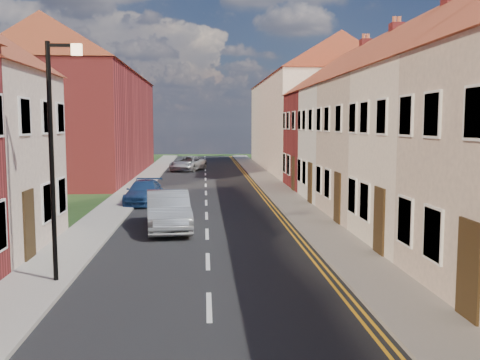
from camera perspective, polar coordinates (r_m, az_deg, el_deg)
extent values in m
cube|color=black|center=(23.98, -3.59, -3.85)|extent=(7.00, 90.00, 0.02)
cube|color=#A59C96|center=(24.36, -14.02, -3.74)|extent=(1.80, 90.00, 0.12)
cube|color=#A59C96|center=(24.39, 6.83, -3.59)|extent=(1.80, 90.00, 0.12)
cube|color=tan|center=(24.43, 18.78, 3.09)|extent=(8.00, 5.80, 6.00)
cube|color=maroon|center=(22.68, 21.56, 16.00)|extent=(0.60, 0.60, 1.60)
cube|color=white|center=(29.48, 14.75, 3.65)|extent=(8.00, 5.00, 6.00)
cube|color=maroon|center=(27.97, 16.32, 14.18)|extent=(0.60, 0.60, 1.60)
cube|color=maroon|center=(34.64, 11.91, 4.03)|extent=(8.00, 5.80, 6.00)
cube|color=maroon|center=(32.68, 13.23, 13.03)|extent=(0.60, 0.60, 1.60)
cube|color=beige|center=(49.53, 7.12, 5.81)|extent=(8.00, 24.00, 8.00)
cube|color=maroon|center=(44.59, -15.84, 5.62)|extent=(8.00, 24.00, 8.00)
cylinder|color=black|center=(14.19, -19.44, 1.70)|extent=(0.12, 0.12, 6.00)
cube|color=black|center=(14.19, -18.45, 13.47)|extent=(0.70, 0.08, 0.08)
cube|color=#FFD899|center=(14.10, -17.03, 13.16)|extent=(0.25, 0.15, 0.28)
imported|color=#A2A6AA|center=(20.93, -7.68, -3.26)|extent=(2.11, 4.74, 1.51)
imported|color=navy|center=(28.02, -10.19, -1.30)|extent=(1.84, 4.17, 1.19)
imported|color=#ADAFB5|center=(47.28, -5.58, 1.76)|extent=(3.56, 5.12, 1.30)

